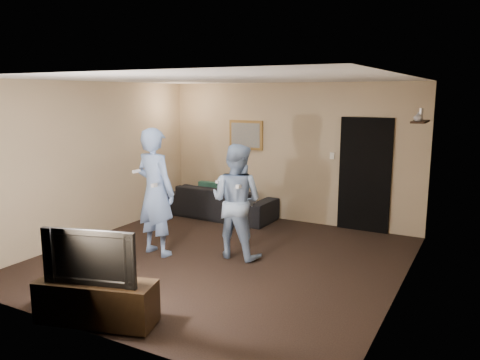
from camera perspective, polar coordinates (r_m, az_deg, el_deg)
The scene contains 19 objects.
ground at distance 6.99m, azimuth -2.26°, elevation -9.60°, with size 5.00×5.00×0.00m, color black.
ceiling at distance 6.57m, azimuth -2.43°, elevation 12.22°, with size 5.00×5.00×0.04m, color silver.
wall_back at distance 8.88m, azimuth 5.97°, elevation 3.32°, with size 5.00×0.04×2.60m, color tan.
wall_front at distance 4.73m, azimuth -18.07°, elevation -3.50°, with size 5.00×0.04×2.60m, color tan.
wall_left at distance 8.21m, azimuth -17.51°, elevation 2.30°, with size 0.04×5.00×2.60m, color tan.
wall_right at distance 5.81m, azimuth 19.35°, elevation -1.04°, with size 0.04×5.00×2.60m, color tan.
sofa at distance 9.19m, azimuth -2.25°, elevation -2.66°, with size 2.13×0.83×0.62m, color black.
throw_pillow at distance 9.30m, azimuth -3.85°, elevation -1.44°, with size 0.40×0.13×0.40m, color #17453A.
painting_frame at distance 9.20m, azimuth 0.74°, elevation 5.51°, with size 0.72×0.05×0.57m, color olive.
painting_canvas at distance 9.18m, azimuth 0.66°, elevation 5.49°, with size 0.62×0.01×0.47m, color slate.
doorway at distance 8.45m, azimuth 14.96°, elevation 0.59°, with size 0.90×0.06×2.00m, color black.
light_switch at distance 8.56m, azimuth 11.16°, elevation 2.91°, with size 0.08×0.02×0.12m, color silver.
wall_shelf at distance 7.51m, azimuth 21.11°, elevation 6.66°, with size 0.20×0.60×0.03m, color black.
shelf_vase at distance 7.28m, azimuth 20.91°, elevation 7.23°, with size 0.13×0.13×0.14m, color #9E9EA3.
shelf_figurine at distance 7.55m, azimuth 21.21°, elevation 7.47°, with size 0.06×0.06×0.18m, color silver.
tv_console at distance 5.30m, azimuth -17.09°, elevation -13.98°, with size 1.26×0.41×0.45m, color black.
television at distance 5.11m, azimuth -17.40°, elevation -8.67°, with size 1.02×0.13×0.58m, color black.
wii_player_left at distance 7.08m, azimuth -10.27°, elevation -1.44°, with size 0.76×0.57×1.92m.
wii_player_right at distance 6.87m, azimuth -0.45°, elevation -2.58°, with size 0.83×0.65×1.69m.
Camera 1 is at (3.37, -5.64, 2.40)m, focal length 35.00 mm.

